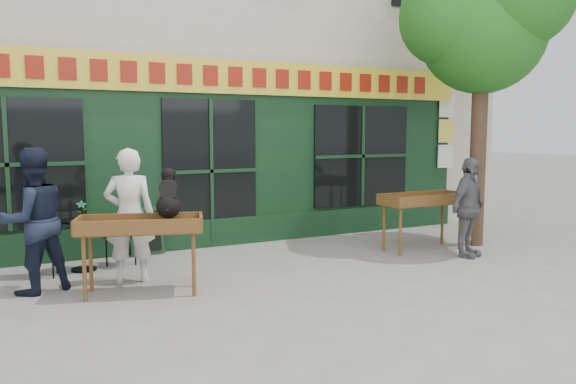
# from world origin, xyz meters

# --- Properties ---
(ground) EXTENTS (80.00, 80.00, 0.00)m
(ground) POSITION_xyz_m (0.00, 0.00, 0.00)
(ground) COLOR slate
(ground) RESTS_ON ground
(building) EXTENTS (14.00, 7.26, 10.00)m
(building) POSITION_xyz_m (0.00, 5.97, 4.97)
(building) COLOR beige
(building) RESTS_ON ground
(street_tree) EXTENTS (3.05, 2.90, 5.60)m
(street_tree) POSITION_xyz_m (4.34, 0.36, 4.11)
(street_tree) COLOR #382619
(street_tree) RESTS_ON ground
(book_cart_center) EXTENTS (1.62, 1.05, 0.99)m
(book_cart_center) POSITION_xyz_m (-1.77, -0.03, 0.82)
(book_cart_center) COLOR brown
(book_cart_center) RESTS_ON ground
(dog) EXTENTS (0.51, 0.67, 0.60)m
(dog) POSITION_xyz_m (-1.42, -0.08, 1.29)
(dog) COLOR black
(dog) RESTS_ON book_cart_center
(woman) EXTENTS (0.77, 0.62, 1.83)m
(woman) POSITION_xyz_m (-1.77, 0.62, 0.91)
(woman) COLOR white
(woman) RESTS_ON ground
(book_cart_right) EXTENTS (1.50, 0.63, 0.99)m
(book_cart_right) POSITION_xyz_m (3.14, 0.39, 0.82)
(book_cart_right) COLOR brown
(book_cart_right) RESTS_ON ground
(man_right) EXTENTS (1.03, 0.70, 1.63)m
(man_right) POSITION_xyz_m (3.44, -0.36, 0.81)
(man_right) COLOR #5B5C61
(man_right) RESTS_ON ground
(bistro_table) EXTENTS (0.60, 0.60, 0.76)m
(bistro_table) POSITION_xyz_m (-2.26, 1.55, 0.54)
(bistro_table) COLOR black
(bistro_table) RESTS_ON ground
(bistro_chair_left) EXTENTS (0.44, 0.44, 0.95)m
(bistro_chair_left) POSITION_xyz_m (-2.90, 1.47, 0.56)
(bistro_chair_left) COLOR black
(bistro_chair_left) RESTS_ON ground
(bistro_chair_right) EXTENTS (0.50, 0.50, 0.95)m
(bistro_chair_right) POSITION_xyz_m (-1.64, 1.65, 0.56)
(bistro_chair_right) COLOR black
(bistro_chair_right) RESTS_ON ground
(potted_plant) EXTENTS (0.15, 0.10, 0.27)m
(potted_plant) POSITION_xyz_m (-2.26, 1.55, 0.90)
(potted_plant) COLOR gray
(potted_plant) RESTS_ON bistro_table
(man_left) EXTENTS (1.09, 0.97, 1.85)m
(man_left) POSITION_xyz_m (-2.96, 0.65, 0.92)
(man_left) COLOR black
(man_left) RESTS_ON ground
(chalkboard) EXTENTS (0.57, 0.24, 0.79)m
(chalkboard) POSITION_xyz_m (-1.18, 2.19, 0.40)
(chalkboard) COLOR black
(chalkboard) RESTS_ON ground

